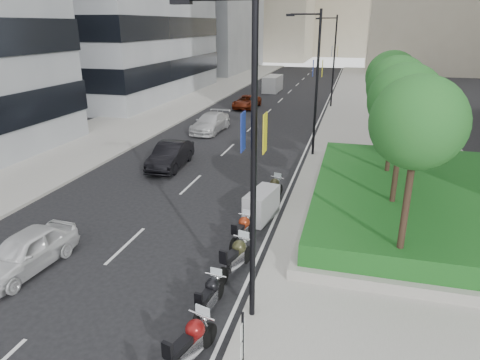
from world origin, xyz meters
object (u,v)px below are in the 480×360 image
(lamp_post_1, at_px, (315,77))
(lamp_post_2, at_px, (333,57))
(motorcycle_5, at_px, (262,205))
(car_b, at_px, (170,155))
(parking_sign, at_px, (243,353))
(motorcycle_4, at_px, (242,230))
(motorcycle_6, at_px, (272,189))
(motorcycle_3, at_px, (236,257))
(motorcycle_2, at_px, (210,296))
(lamp_post_0, at_px, (248,153))
(car_d, at_px, (247,102))
(motorcycle_1, at_px, (190,345))
(car_a, at_px, (25,252))
(delivery_van, at_px, (272,84))
(car_c, at_px, (210,123))

(lamp_post_1, distance_m, lamp_post_2, 18.00)
(motorcycle_5, height_order, car_b, car_b)
(parking_sign, distance_m, motorcycle_4, 7.67)
(motorcycle_5, distance_m, motorcycle_6, 2.24)
(motorcycle_3, relative_size, motorcycle_5, 0.97)
(motorcycle_2, height_order, car_b, car_b)
(lamp_post_0, xyz_separation_m, car_b, (-7.87, 12.47, -4.32))
(lamp_post_0, height_order, car_d, lamp_post_0)
(lamp_post_2, distance_m, motorcycle_4, 31.00)
(motorcycle_1, relative_size, car_a, 0.57)
(lamp_post_0, bearing_deg, lamp_post_2, 90.00)
(delivery_van, bearing_deg, car_d, -89.88)
(parking_sign, relative_size, motorcycle_3, 1.10)
(motorcycle_3, relative_size, car_b, 0.50)
(motorcycle_6, height_order, car_b, car_b)
(lamp_post_0, bearing_deg, delivery_van, 99.99)
(lamp_post_0, bearing_deg, car_a, 176.01)
(motorcycle_1, relative_size, motorcycle_6, 1.11)
(lamp_post_1, distance_m, motorcycle_4, 13.48)
(motorcycle_2, relative_size, motorcycle_4, 0.99)
(motorcycle_6, height_order, car_a, car_a)
(motorcycle_1, bearing_deg, car_d, 27.59)
(motorcycle_4, bearing_deg, motorcycle_1, -168.18)
(motorcycle_1, distance_m, car_c, 25.10)
(lamp_post_1, bearing_deg, motorcycle_5, -95.74)
(motorcycle_2, bearing_deg, lamp_post_0, -81.98)
(lamp_post_1, height_order, car_d, lamp_post_1)
(delivery_van, bearing_deg, parking_sign, -77.90)
(motorcycle_1, height_order, motorcycle_5, motorcycle_5)
(motorcycle_1, distance_m, car_d, 35.43)
(motorcycle_2, relative_size, car_c, 0.41)
(motorcycle_2, distance_m, delivery_van, 44.96)
(motorcycle_4, height_order, motorcycle_6, motorcycle_6)
(lamp_post_0, height_order, motorcycle_4, lamp_post_0)
(motorcycle_5, bearing_deg, motorcycle_4, -175.64)
(motorcycle_6, height_order, delivery_van, delivery_van)
(car_b, bearing_deg, lamp_post_2, 67.25)
(lamp_post_0, relative_size, motorcycle_4, 4.32)
(lamp_post_0, relative_size, car_c, 1.80)
(parking_sign, height_order, motorcycle_1, parking_sign)
(motorcycle_6, distance_m, delivery_van, 36.10)
(car_a, bearing_deg, car_d, 94.95)
(car_c, xyz_separation_m, car_d, (0.28, 10.73, -0.09))
(lamp_post_2, distance_m, car_c, 16.32)
(motorcycle_1, relative_size, car_b, 0.51)
(motorcycle_4, height_order, car_a, car_a)
(motorcycle_3, distance_m, car_b, 12.36)
(parking_sign, relative_size, car_d, 0.55)
(car_a, bearing_deg, motorcycle_5, 45.86)
(motorcycle_4, xyz_separation_m, car_c, (-7.19, 17.39, 0.17))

